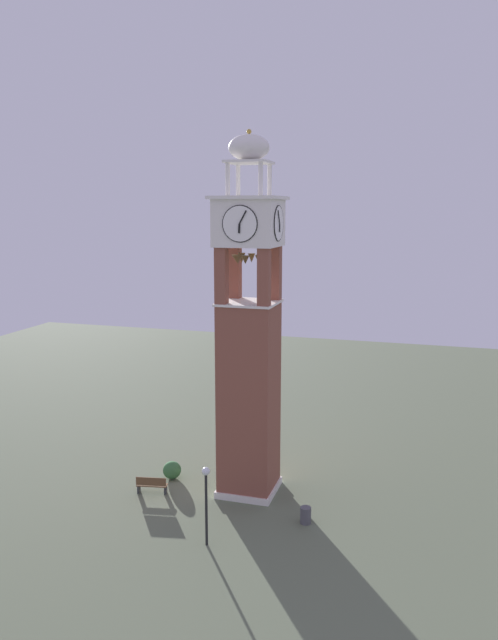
% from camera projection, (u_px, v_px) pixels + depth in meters
% --- Properties ---
extents(ground, '(80.00, 80.00, 0.00)m').
position_uv_depth(ground, '(249.00, 490.00, 32.53)').
color(ground, '#5B664C').
extents(clock_tower, '(3.32, 3.32, 18.49)m').
position_uv_depth(clock_tower, '(249.00, 349.00, 31.17)').
color(clock_tower, brown).
rests_on(clock_tower, ground).
extents(park_bench, '(0.73, 1.65, 0.95)m').
position_uv_depth(park_bench, '(152.00, 485.00, 32.09)').
color(park_bench, brown).
rests_on(park_bench, ground).
extents(lamp_post, '(0.36, 0.36, 3.66)m').
position_uv_depth(lamp_post, '(206.00, 491.00, 26.79)').
color(lamp_post, black).
rests_on(lamp_post, ground).
extents(trash_bin, '(0.52, 0.52, 0.80)m').
position_uv_depth(trash_bin, '(306.00, 515.00, 29.06)').
color(trash_bin, '#4C4C51').
rests_on(trash_bin, ground).
extents(shrub_near_entry, '(1.01, 1.01, 0.97)m').
position_uv_depth(shrub_near_entry, '(172.00, 470.00, 33.92)').
color(shrub_near_entry, '#336638').
rests_on(shrub_near_entry, ground).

